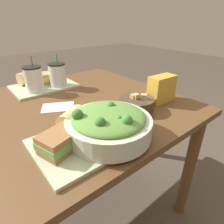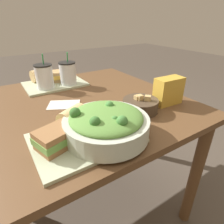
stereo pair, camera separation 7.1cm
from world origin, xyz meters
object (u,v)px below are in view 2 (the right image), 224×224
Objects in this scene: soup_bowl at (140,105)px; sandwich_far at (52,76)px; sandwich_near at (58,137)px; drink_cup_red at (68,74)px; chip_bag at (168,91)px; drink_cup_dark at (45,77)px; salad_bowl at (106,123)px; baguette_far at (40,75)px; baguette_near at (73,117)px; napkin_folded at (64,105)px.

sandwich_far is at bearing 108.96° from soup_bowl.
sandwich_far is at bearing 57.48° from sandwich_near.
drink_cup_red is 0.61m from chip_bag.
sandwich_near is 0.59m from drink_cup_dark.
drink_cup_dark is 0.14m from drink_cup_red.
soup_bowl is 1.02× the size of sandwich_near.
drink_cup_dark reaches higher than salad_bowl.
drink_cup_dark is (-0.01, -0.15, 0.03)m from baguette_far.
soup_bowl is 0.41m from sandwich_near.
salad_bowl is 0.14m from baguette_near.
sandwich_near is 1.09× the size of chip_bag.
baguette_far is 0.16m from drink_cup_dark.
baguette_far is at bearing 63.43° from sandwich_near.
chip_bag is (0.31, -0.52, -0.01)m from drink_cup_red.
salad_bowl is 0.61m from drink_cup_dark.
soup_bowl is 0.31m from baguette_near.
soup_bowl is at bearing -122.91° from baguette_near.
chip_bag is at bearing -2.55° from soup_bowl.
sandwich_far is 0.73m from chip_bag.
soup_bowl is 0.83× the size of drink_cup_red.
sandwich_near is 1.40× the size of baguette_far.
salad_bowl reaches higher than sandwich_near.
sandwich_near reaches higher than napkin_folded.
drink_cup_red is at bearing -0.00° from drink_cup_dark.
baguette_far is (-0.07, 0.05, 0.01)m from sandwich_far.
soup_bowl is 0.82× the size of drink_cup_dark.
drink_cup_red is 1.34× the size of chip_bag.
chip_bag is (0.57, 0.06, 0.02)m from sandwich_near.
salad_bowl is 1.64× the size of napkin_folded.
chip_bag is at bearing 12.40° from salad_bowl.
chip_bag reaches higher than baguette_far.
salad_bowl is 0.72m from sandwich_far.
baguette_far is at bearing 131.48° from drink_cup_red.
drink_cup_red reaches higher than soup_bowl.
chip_bag is at bearing -49.05° from drink_cup_dark.
baguette_near is at bearing 27.09° from sandwich_near.
salad_bowl is 1.56× the size of drink_cup_red.
drink_cup_dark reaches higher than chip_bag.
salad_bowl is at bearing -157.95° from soup_bowl.
drink_cup_red reaches higher than baguette_near.
baguette_far is at bearing 126.43° from chip_bag.
baguette_near is 0.66× the size of drink_cup_dark.
salad_bowl reaches higher than baguette_near.
salad_bowl is at bearing -85.90° from drink_cup_dark.
soup_bowl is at bearing -61.05° from drink_cup_dark.
chip_bag reaches higher than napkin_folded.
salad_bowl is 0.77m from baguette_far.
drink_cup_dark is (-0.04, 0.61, 0.02)m from salad_bowl.
baguette_near is 0.82× the size of sandwich_far.
sandwich_near is 0.71m from sandwich_far.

